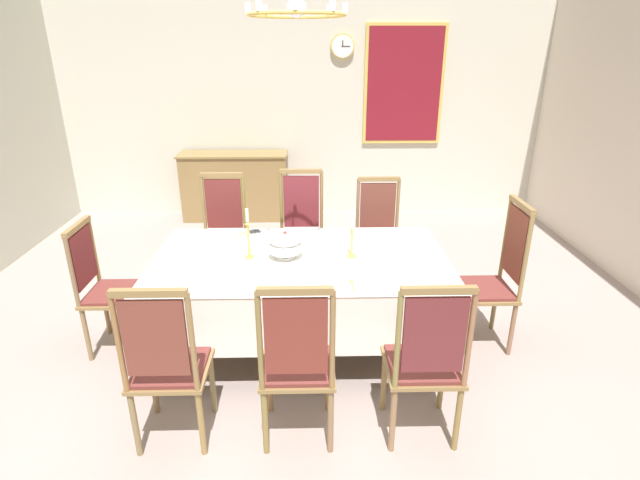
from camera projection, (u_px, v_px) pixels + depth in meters
ground at (302, 350)px, 3.92m from camera, size 6.45×6.92×0.04m
back_wall at (303, 99)px, 6.58m from camera, size 6.45×0.08×3.12m
dining_table at (301, 266)px, 3.72m from camera, size 2.19×1.24×0.76m
tablecloth at (301, 272)px, 3.74m from camera, size 2.21×1.26×0.45m
chair_south_a at (167, 363)px, 2.81m from camera, size 0.44×0.42×1.10m
chair_north_a at (224, 233)px, 4.70m from camera, size 0.44×0.42×1.13m
chair_south_b at (297, 361)px, 2.82m from camera, size 0.44×0.42×1.10m
chair_north_b at (302, 231)px, 4.72m from camera, size 0.44×0.42×1.16m
chair_south_c at (426, 360)px, 2.84m from camera, size 0.44×0.42×1.10m
chair_north_c at (378, 233)px, 4.74m from camera, size 0.44×0.42×1.08m
chair_head_west at (105, 285)px, 3.75m from camera, size 0.42×0.44×1.04m
chair_head_east at (496, 276)px, 3.79m from camera, size 0.42×0.44×1.19m
soup_tureen at (285, 245)px, 3.66m from camera, size 0.27×0.27×0.22m
candlestick_west at (248, 238)px, 3.63m from camera, size 0.07×0.07×0.39m
candlestick_east at (352, 240)px, 3.65m from camera, size 0.07×0.07×0.34m
bowl_near_left at (255, 233)px, 4.12m from camera, size 0.16×0.16×0.03m
bowl_near_right at (334, 283)px, 3.26m from camera, size 0.19×0.19×0.04m
spoon_primary at (243, 233)px, 4.15m from camera, size 0.06×0.17×0.01m
spoon_secondary at (352, 283)px, 3.30m from camera, size 0.03×0.18×0.01m
sideboard at (235, 186)px, 6.68m from camera, size 1.44×0.48×0.90m
mounted_clock at (343, 46)px, 6.27m from camera, size 0.31×0.06×0.31m
framed_painting at (404, 85)px, 6.48m from camera, size 1.05×0.05×1.53m
chandelier at (297, 13)px, 3.07m from camera, size 0.64×0.64×0.66m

